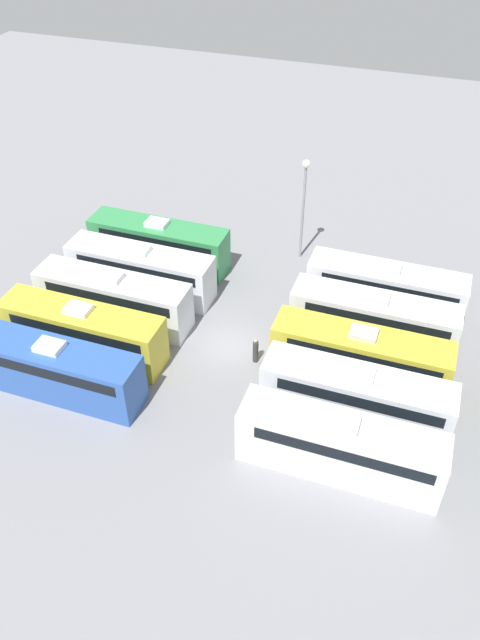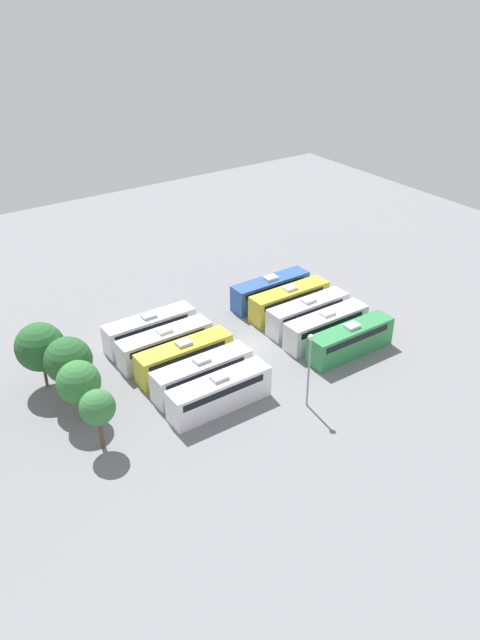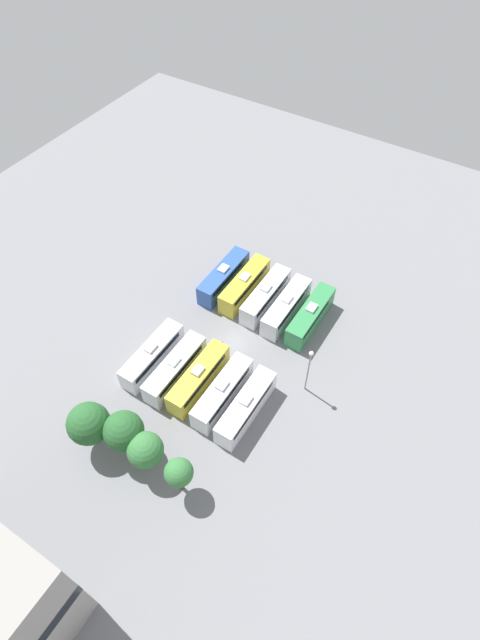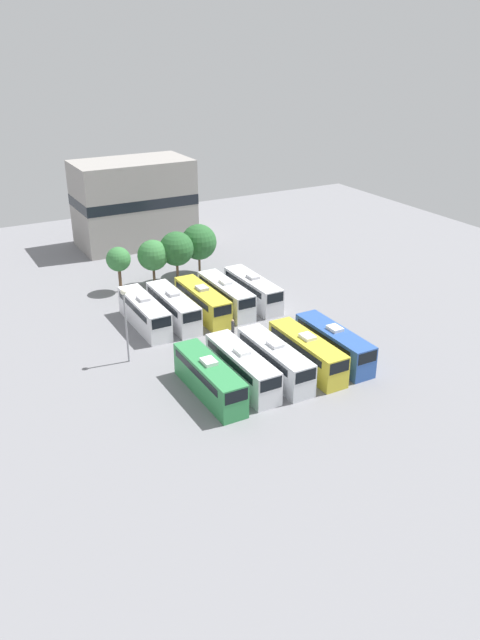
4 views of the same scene
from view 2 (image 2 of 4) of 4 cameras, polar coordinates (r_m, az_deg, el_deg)
name	(u,v)px [view 2 (image 2 of 4)]	position (r m, az deg, el deg)	size (l,w,h in m)	color
ground_plane	(249,348)	(70.76, 0.83, -2.55)	(118.70, 118.70, 0.00)	gray
bus_0	(350,339)	(69.85, 10.07, -1.75)	(2.61, 10.71, 3.73)	#338C4C
bus_1	(326,326)	(71.90, 7.87, -0.55)	(2.61, 10.71, 3.73)	silver
bus_2	(308,313)	(74.33, 6.20, 0.65)	(2.61, 10.71, 3.73)	silver
bus_3	(289,300)	(76.90, 4.52, 1.81)	(2.61, 10.71, 3.73)	gold
bus_4	(270,290)	(79.24, 2.78, 2.76)	(2.61, 10.71, 3.73)	#2D56A8
bus_5	(219,392)	(60.76, -1.90, -6.60)	(2.61, 10.71, 3.73)	white
bus_6	(202,374)	(63.33, -3.51, -4.95)	(2.61, 10.71, 3.73)	silver
bus_7	(184,357)	(66.08, -5.12, -3.37)	(2.61, 10.71, 3.73)	gold
bus_8	(165,344)	(68.47, -6.87, -2.17)	(2.61, 10.71, 3.73)	silver
bus_9	(150,329)	(71.43, -8.27, -0.81)	(2.61, 10.71, 3.73)	silver
worker_person	(231,343)	(69.96, -0.82, -2.15)	(0.36, 0.36, 1.81)	#333338
light_pole	(310,359)	(59.32, 6.38, -3.52)	(0.60, 0.60, 8.15)	gray
tree_0	(98,408)	(55.93, -12.90, -7.82)	(3.21, 3.21, 6.13)	brown
tree_1	(79,382)	(59.70, -14.54, -5.53)	(4.13, 4.13, 6.40)	brown
tree_2	(68,360)	(62.16, -15.43, -3.58)	(4.66, 4.66, 7.15)	brown
tree_3	(40,347)	(65.16, -17.82, -2.36)	(4.98, 4.98, 7.25)	brown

